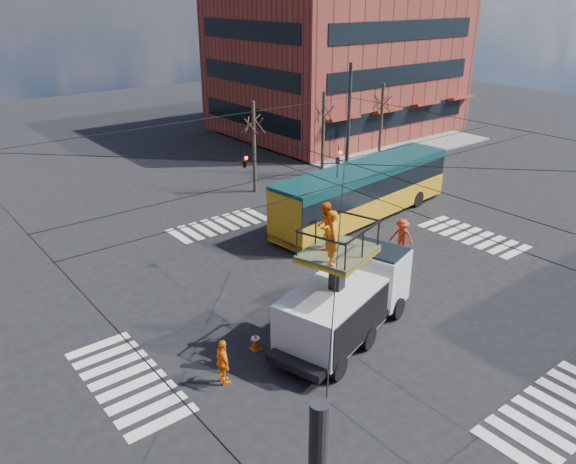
{
  "coord_description": "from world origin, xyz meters",
  "views": [
    {
      "loc": [
        -15.45,
        -15.76,
        12.31
      ],
      "look_at": [
        -0.79,
        2.69,
        2.21
      ],
      "focal_mm": 35.0,
      "sensor_mm": 36.0,
      "label": 1
    }
  ],
  "objects_px": {
    "flagger": "(402,236)",
    "utility_truck": "(347,289)",
    "city_bus": "(364,190)",
    "traffic_cone": "(256,341)",
    "worker_ground": "(223,362)"
  },
  "relations": [
    {
      "from": "city_bus",
      "to": "flagger",
      "type": "distance_m",
      "value": 5.13
    },
    {
      "from": "city_bus",
      "to": "traffic_cone",
      "type": "relative_size",
      "value": 18.61
    },
    {
      "from": "traffic_cone",
      "to": "flagger",
      "type": "height_order",
      "value": "flagger"
    },
    {
      "from": "city_bus",
      "to": "traffic_cone",
      "type": "bearing_deg",
      "value": -157.87
    },
    {
      "from": "utility_truck",
      "to": "flagger",
      "type": "relative_size",
      "value": 3.94
    },
    {
      "from": "utility_truck",
      "to": "city_bus",
      "type": "distance_m",
      "value": 12.39
    },
    {
      "from": "city_bus",
      "to": "traffic_cone",
      "type": "height_order",
      "value": "city_bus"
    },
    {
      "from": "flagger",
      "to": "utility_truck",
      "type": "bearing_deg",
      "value": -90.63
    },
    {
      "from": "traffic_cone",
      "to": "worker_ground",
      "type": "relative_size",
      "value": 0.42
    },
    {
      "from": "utility_truck",
      "to": "worker_ground",
      "type": "relative_size",
      "value": 4.33
    },
    {
      "from": "traffic_cone",
      "to": "city_bus",
      "type": "bearing_deg",
      "value": 28.56
    },
    {
      "from": "utility_truck",
      "to": "worker_ground",
      "type": "xyz_separation_m",
      "value": [
        -5.36,
        0.35,
        -1.1
      ]
    },
    {
      "from": "worker_ground",
      "to": "city_bus",
      "type": "bearing_deg",
      "value": -50.35
    },
    {
      "from": "city_bus",
      "to": "worker_ground",
      "type": "distance_m",
      "value": 16.64
    },
    {
      "from": "city_bus",
      "to": "worker_ground",
      "type": "bearing_deg",
      "value": -158.31
    }
  ]
}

